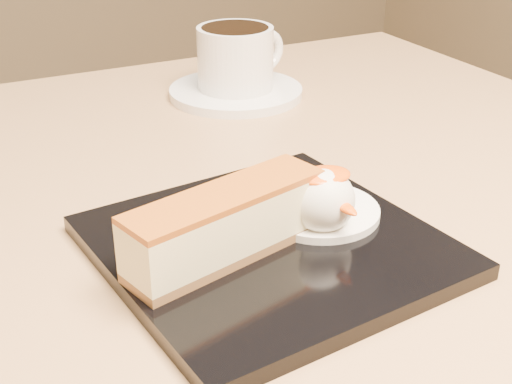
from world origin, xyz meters
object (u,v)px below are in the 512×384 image
table (272,341)px  saucer (236,92)px  dessert_plate (269,246)px  coffee_cup (237,56)px  ice_cream_scoop (323,200)px  cheesecake (226,224)px

table → saucer: saucer is taller
dessert_plate → coffee_cup: coffee_cup is taller
table → ice_cream_scoop: (-0.01, -0.09, 0.19)m
table → ice_cream_scoop: size_ratio=17.48×
cheesecake → ice_cream_scoop: (0.07, 0.00, -0.00)m
dessert_plate → ice_cream_scoop: 0.05m
cheesecake → ice_cream_scoop: same height
table → cheesecake: cheesecake is taller
dessert_plate → ice_cream_scoop: bearing=-7.1°
dessert_plate → table: bearing=59.7°
saucer → cheesecake: bearing=-116.5°
table → coffee_cup: 0.32m
saucer → ice_cream_scoop: bearing=-105.0°
ice_cream_scoop → saucer: (0.09, 0.32, -0.03)m
dessert_plate → ice_cream_scoop: ice_cream_scoop is taller
cheesecake → saucer: bearing=49.1°
cheesecake → coffee_cup: 0.36m
table → cheesecake: bearing=-133.2°
saucer → coffee_cup: bearing=14.0°
table → ice_cream_scoop: ice_cream_scoop is taller
dessert_plate → coffee_cup: size_ratio=1.96×
ice_cream_scoop → coffee_cup: 0.34m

